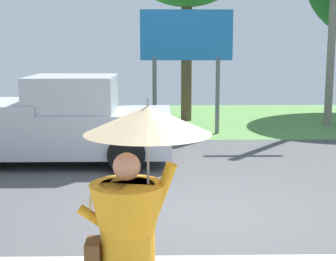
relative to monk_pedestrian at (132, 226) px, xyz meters
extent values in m
cube|color=#4C4C4F|center=(0.79, 5.62, -1.15)|extent=(40.00, 8.00, 0.10)
cube|color=#5B8D48|center=(0.79, 13.62, -1.15)|extent=(40.00, 8.00, 0.10)
cylinder|color=orange|center=(-0.04, 0.00, 0.02)|extent=(0.44, 0.44, 0.65)
sphere|color=tan|center=(-0.04, 0.00, 0.49)|extent=(0.22, 0.22, 0.22)
cylinder|color=orange|center=(0.24, 0.00, 0.30)|extent=(0.24, 0.09, 0.45)
cylinder|color=orange|center=(-0.30, 0.02, 0.05)|extent=(0.29, 0.08, 0.24)
cylinder|color=gray|center=(0.13, 0.00, 0.52)|extent=(0.02, 0.02, 0.75)
cone|color=#D1B284|center=(0.13, 0.00, 0.86)|extent=(1.00, 1.00, 0.22)
cylinder|color=gray|center=(0.13, 0.00, 0.98)|extent=(0.02, 0.02, 0.10)
cube|color=beige|center=(-0.34, 0.05, 0.15)|extent=(0.02, 0.11, 0.16)
cube|color=brown|center=(-0.31, -0.05, -0.25)|extent=(0.12, 0.24, 0.30)
cube|color=#ADB2BA|center=(-2.12, 7.05, -0.42)|extent=(5.20, 2.00, 0.90)
cube|color=#ADB2BA|center=(-1.62, 7.05, 0.33)|extent=(1.80, 1.84, 0.90)
cube|color=#2D3842|center=(-0.77, 7.05, 0.33)|extent=(0.10, 1.70, 0.77)
cylinder|color=black|center=(-0.42, 8.05, -0.72)|extent=(0.76, 0.28, 0.76)
cylinder|color=black|center=(-0.42, 6.05, -0.72)|extent=(0.76, 0.28, 0.76)
cylinder|color=slate|center=(0.11, 10.64, 0.00)|extent=(0.12, 0.12, 2.20)
cylinder|color=slate|center=(1.91, 10.64, 0.00)|extent=(0.12, 0.12, 2.20)
cube|color=#1E72B2|center=(1.01, 10.64, 1.70)|extent=(2.60, 0.10, 1.40)
cylinder|color=brown|center=(1.16, 13.25, 1.08)|extent=(0.36, 0.36, 4.36)
camera|label=1|loc=(0.21, -3.92, 1.43)|focal=54.73mm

